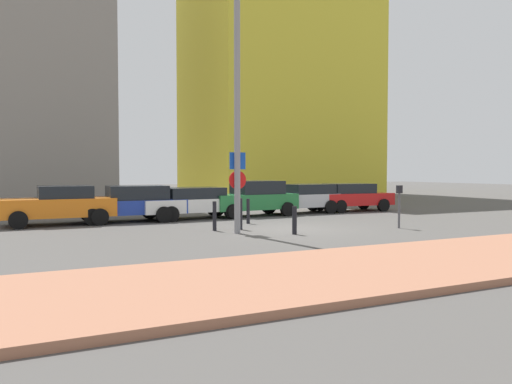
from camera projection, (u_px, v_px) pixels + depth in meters
name	position (u px, v px, depth m)	size (l,w,h in m)	color
ground_plane	(292.00, 229.00, 17.19)	(120.00, 120.00, 0.00)	#4C4947
sidewalk_brick	(450.00, 259.00, 10.91)	(40.00, 4.14, 0.14)	#9E664C
parked_car_orange	(60.00, 204.00, 18.55)	(4.07, 2.07, 1.48)	orange
parked_car_blue	(131.00, 203.00, 19.77)	(4.44, 2.07, 1.45)	#1E389E
parked_car_white	(191.00, 202.00, 20.87)	(4.55, 2.27, 1.34)	white
parked_car_green	(254.00, 198.00, 22.20)	(4.07, 2.11, 1.60)	#237238
parked_car_silver	(306.00, 198.00, 23.81)	(4.47, 2.09, 1.40)	#B7BABF
parked_car_red	(348.00, 197.00, 24.85)	(4.62, 2.07, 1.40)	red
parking_sign_post	(238.00, 182.00, 16.03)	(0.60, 0.10, 2.67)	gray
parking_meter	(399.00, 201.00, 17.42)	(0.18, 0.14, 1.53)	#4C4C51
street_lamp	(237.00, 86.00, 15.80)	(0.70, 0.36, 8.30)	gray
traffic_bollard_near	(248.00, 211.00, 18.95)	(0.13, 0.13, 0.97)	black
traffic_bollard_mid	(240.00, 214.00, 17.05)	(0.16, 0.16, 1.10)	black
traffic_bollard_far	(215.00, 216.00, 16.69)	(0.13, 0.13, 1.00)	black
traffic_bollard_edge	(295.00, 220.00, 15.75)	(0.15, 0.15, 0.91)	black
building_colorful_midrise	(276.00, 30.00, 44.57)	(14.86, 13.02, 29.79)	gold
building_under_construction	(24.00, 32.00, 36.32)	(10.76, 15.87, 24.69)	gray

